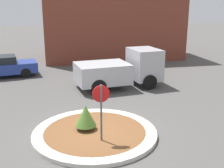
{
  "coord_description": "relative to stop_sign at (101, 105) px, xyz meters",
  "views": [
    {
      "loc": [
        -1.42,
        -9.87,
        4.88
      ],
      "look_at": [
        1.24,
        2.67,
        1.23
      ],
      "focal_mm": 45.0,
      "sensor_mm": 36.0,
      "label": 1
    }
  ],
  "objects": [
    {
      "name": "storefront_building",
      "position": [
        3.99,
        16.98,
        1.86
      ],
      "size": [
        12.3,
        6.07,
        6.76
      ],
      "color": "brown",
      "rests_on": "ground_plane"
    },
    {
      "name": "utility_truck",
      "position": [
        2.47,
        7.0,
        -0.42
      ],
      "size": [
        5.31,
        2.93,
        2.26
      ],
      "rotation": [
        0.0,
        0.0,
        0.13
      ],
      "color": "#B2B2B7",
      "rests_on": "ground_plane"
    },
    {
      "name": "traffic_island",
      "position": [
        -0.12,
        0.82,
        -1.44
      ],
      "size": [
        4.8,
        4.8,
        0.16
      ],
      "color": "beige",
      "rests_on": "ground_plane"
    },
    {
      "name": "ground_plane",
      "position": [
        -0.12,
        0.82,
        -1.52
      ],
      "size": [
        120.0,
        120.0,
        0.0
      ],
      "primitive_type": "plane",
      "color": "#514F4C"
    },
    {
      "name": "island_shrub",
      "position": [
        -0.44,
        1.04,
        -0.79
      ],
      "size": [
        0.81,
        0.81,
        1.0
      ],
      "color": "brown",
      "rests_on": "traffic_island"
    },
    {
      "name": "parked_sedan_blue",
      "position": [
        -4.99,
        11.08,
        -0.78
      ],
      "size": [
        4.69,
        2.68,
        1.47
      ],
      "rotation": [
        0.0,
        0.0,
        0.19
      ],
      "color": "navy",
      "rests_on": "ground_plane"
    },
    {
      "name": "stop_sign",
      "position": [
        0.0,
        0.0,
        0.0
      ],
      "size": [
        0.61,
        0.07,
        2.24
      ],
      "color": "#4C4C51",
      "rests_on": "ground_plane"
    }
  ]
}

